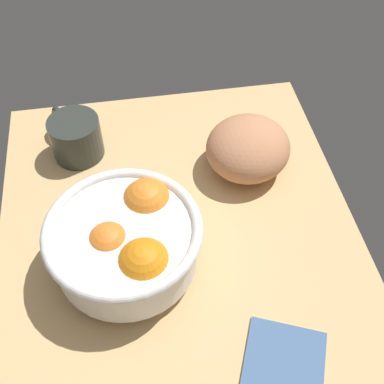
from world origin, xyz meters
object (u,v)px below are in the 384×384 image
fruit_bowl (128,241)px  mug (75,137)px  bread_loaf (248,148)px  napkin_folded (283,371)px

fruit_bowl → mug: bearing=16.5°
fruit_bowl → bread_loaf: (16.80, -21.71, -1.70)cm
bread_loaf → mug: size_ratio=1.21×
napkin_folded → mug: bearing=29.7°
bread_loaf → napkin_folded: bearing=174.2°
napkin_folded → mug: size_ratio=1.07×
fruit_bowl → napkin_folded: fruit_bowl is taller
bread_loaf → napkin_folded: bread_loaf is taller
fruit_bowl → bread_loaf: bearing=-52.3°
fruit_bowl → mug: 26.37cm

